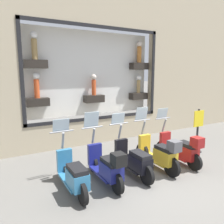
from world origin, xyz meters
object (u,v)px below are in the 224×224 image
(scooter_teal_4, at_px, (73,175))
(shop_sign_post, at_px, (198,129))
(scooter_navy_3, at_px, (107,166))
(scooter_red_0, at_px, (181,149))
(scooter_yellow_1, at_px, (160,153))
(scooter_black_2, at_px, (134,160))

(scooter_teal_4, relative_size, shop_sign_post, 1.20)
(scooter_navy_3, height_order, shop_sign_post, scooter_navy_3)
(scooter_red_0, height_order, scooter_navy_3, scooter_navy_3)
(scooter_yellow_1, height_order, scooter_black_2, scooter_yellow_1)
(scooter_navy_3, bearing_deg, scooter_yellow_1, -89.74)
(scooter_teal_4, xyz_separation_m, shop_sign_post, (0.43, -4.61, 0.38))
(scooter_black_2, bearing_deg, scooter_navy_3, 94.13)
(scooter_red_0, height_order, scooter_black_2, scooter_red_0)
(scooter_yellow_1, xyz_separation_m, shop_sign_post, (0.48, -2.11, 0.31))
(scooter_teal_4, bearing_deg, scooter_black_2, -89.93)
(scooter_teal_4, bearing_deg, scooter_navy_3, -94.00)
(scooter_yellow_1, relative_size, scooter_teal_4, 1.01)
(scooter_teal_4, bearing_deg, scooter_yellow_1, -91.16)
(scooter_yellow_1, bearing_deg, scooter_teal_4, 88.84)
(scooter_red_0, distance_m, scooter_navy_3, 2.50)
(scooter_black_2, relative_size, scooter_navy_3, 1.00)
(scooter_black_2, xyz_separation_m, shop_sign_post, (0.43, -2.94, 0.37))
(scooter_yellow_1, xyz_separation_m, scooter_black_2, (0.05, 0.83, -0.06))
(scooter_red_0, bearing_deg, scooter_yellow_1, 89.28)
(scooter_black_2, distance_m, shop_sign_post, 3.00)
(scooter_black_2, xyz_separation_m, scooter_teal_4, (-0.00, 1.67, -0.01))
(scooter_red_0, bearing_deg, shop_sign_post, -68.84)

